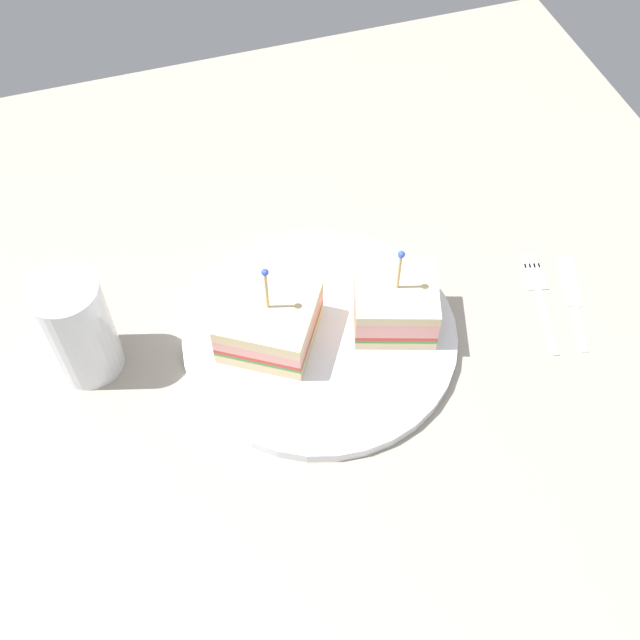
# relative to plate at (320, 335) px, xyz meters

# --- Properties ---
(ground_plane) EXTENTS (0.98, 0.98, 0.02)m
(ground_plane) POSITION_rel_plate_xyz_m (0.00, 0.00, -0.02)
(ground_plane) COLOR #9E9384
(plate) EXTENTS (0.28, 0.28, 0.01)m
(plate) POSITION_rel_plate_xyz_m (0.00, 0.00, 0.00)
(plate) COLOR white
(plate) RESTS_ON ground_plane
(sandwich_half_front) EXTENTS (0.10, 0.10, 0.10)m
(sandwich_half_front) POSITION_rel_plate_xyz_m (0.08, -0.01, 0.03)
(sandwich_half_front) COLOR beige
(sandwich_half_front) RESTS_ON plate
(sandwich_half_back) EXTENTS (0.12, 0.12, 0.10)m
(sandwich_half_back) POSITION_rel_plate_xyz_m (-0.05, 0.01, 0.03)
(sandwich_half_back) COLOR beige
(sandwich_half_back) RESTS_ON plate
(drink_glass) EXTENTS (0.07, 0.07, 0.12)m
(drink_glass) POSITION_rel_plate_xyz_m (-0.22, 0.04, 0.05)
(drink_glass) COLOR #B74C33
(drink_glass) RESTS_ON ground_plane
(fork) EXTENTS (0.05, 0.13, 0.00)m
(fork) POSITION_rel_plate_xyz_m (0.24, -0.01, -0.00)
(fork) COLOR silver
(fork) RESTS_ON ground_plane
(knife) EXTENTS (0.05, 0.12, 0.00)m
(knife) POSITION_rel_plate_xyz_m (0.27, -0.03, -0.00)
(knife) COLOR silver
(knife) RESTS_ON ground_plane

